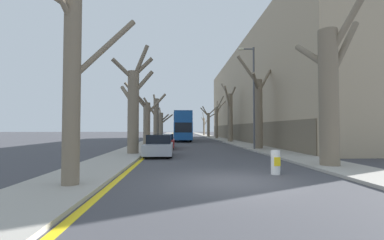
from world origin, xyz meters
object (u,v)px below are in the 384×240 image
(street_tree_left_3, at_px, (156,118))
(parked_car_0, at_px, (159,146))
(lamp_post, at_px, (253,93))
(street_tree_right_5, at_px, (204,125))
(street_tree_left_1, at_px, (134,106))
(street_tree_right_2, at_px, (230,115))
(street_tree_right_3, at_px, (217,119))
(street_tree_left_0, at_px, (70,75))
(street_tree_left_4, at_px, (161,124))
(double_decker_bus, at_px, (183,125))
(parked_car_1, at_px, (164,141))
(street_tree_right_1, at_px, (258,109))
(traffic_bollard, at_px, (276,162))
(street_tree_right_0, at_px, (329,88))
(street_tree_left_2, at_px, (146,119))
(street_tree_right_4, at_px, (209,122))

(street_tree_left_3, xyz_separation_m, parked_car_0, (1.94, -19.72, -2.68))
(lamp_post, bearing_deg, street_tree_right_5, 89.23)
(street_tree_left_1, height_order, street_tree_left_3, street_tree_left_1)
(street_tree_right_2, relative_size, street_tree_right_3, 1.10)
(street_tree_left_0, bearing_deg, street_tree_left_4, 89.55)
(double_decker_bus, height_order, parked_car_1, double_decker_bus)
(street_tree_left_1, distance_m, street_tree_left_4, 29.14)
(street_tree_left_3, relative_size, street_tree_right_1, 0.83)
(lamp_post, xyz_separation_m, traffic_bollard, (-2.49, -11.39, -4.42))
(street_tree_right_3, bearing_deg, street_tree_right_0, -89.90)
(street_tree_left_2, relative_size, street_tree_right_0, 0.87)
(street_tree_right_5, height_order, parked_car_0, street_tree_right_5)
(street_tree_left_3, bearing_deg, street_tree_right_5, 72.25)
(street_tree_right_1, distance_m, parked_car_0, 10.10)
(street_tree_right_5, bearing_deg, lamp_post, -90.77)
(street_tree_left_0, height_order, street_tree_right_4, street_tree_left_0)
(street_tree_right_2, height_order, street_tree_right_4, street_tree_right_2)
(street_tree_right_4, distance_m, lamp_post, 36.46)
(street_tree_right_0, relative_size, street_tree_right_3, 1.03)
(street_tree_left_3, distance_m, street_tree_right_5, 33.69)
(street_tree_left_4, distance_m, street_tree_right_5, 24.05)
(street_tree_left_4, distance_m, traffic_bollard, 37.99)
(street_tree_left_2, height_order, street_tree_right_2, street_tree_right_2)
(double_decker_bus, bearing_deg, street_tree_right_4, 71.46)
(lamp_post, height_order, traffic_bollard, lamp_post)
(street_tree_right_5, relative_size, double_decker_bus, 0.58)
(street_tree_right_5, xyz_separation_m, double_decker_bus, (-6.36, -29.89, -0.35))
(street_tree_right_4, bearing_deg, parked_car_1, -103.65)
(street_tree_left_1, relative_size, street_tree_right_1, 0.93)
(street_tree_left_3, bearing_deg, street_tree_left_0, -90.30)
(street_tree_right_1, xyz_separation_m, street_tree_right_5, (-0.03, 46.94, -0.79))
(street_tree_right_2, height_order, parked_car_0, street_tree_right_2)
(double_decker_bus, xyz_separation_m, traffic_bollard, (3.24, -29.20, -1.95))
(traffic_bollard, bearing_deg, street_tree_right_0, 26.80)
(street_tree_left_3, bearing_deg, street_tree_right_1, -55.27)
(street_tree_left_4, xyz_separation_m, street_tree_right_5, (10.11, 21.82, 0.12))
(street_tree_right_0, xyz_separation_m, lamp_post, (-0.85, 9.71, 1.13))
(street_tree_left_3, relative_size, lamp_post, 0.78)
(street_tree_left_2, xyz_separation_m, double_decker_bus, (4.20, 11.20, -0.49))
(double_decker_bus, bearing_deg, traffic_bollard, -83.67)
(street_tree_right_0, bearing_deg, street_tree_right_1, 90.93)
(street_tree_right_3, relative_size, street_tree_right_4, 1.11)
(street_tree_right_5, bearing_deg, parked_car_0, -99.14)
(street_tree_right_0, distance_m, street_tree_right_4, 46.13)
(street_tree_left_4, xyz_separation_m, parked_car_0, (1.78, -29.97, -1.99))
(street_tree_right_3, distance_m, traffic_bollard, 36.99)
(street_tree_right_4, relative_size, street_tree_right_5, 1.08)
(street_tree_left_3, distance_m, street_tree_right_3, 14.23)
(double_decker_bus, bearing_deg, street_tree_right_1, -69.43)
(street_tree_left_1, relative_size, street_tree_right_2, 0.91)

